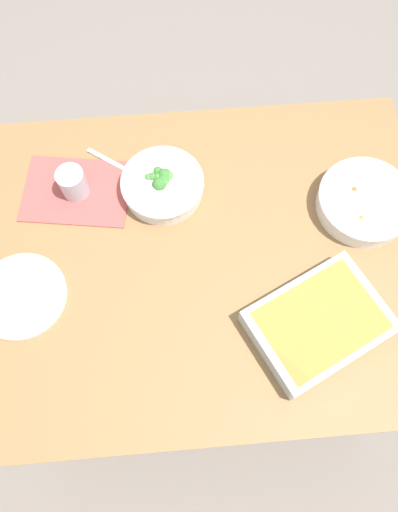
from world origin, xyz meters
name	(u,v)px	position (x,y,z in m)	size (l,w,h in m)	color
ground_plane	(199,326)	(0.00, 0.00, 0.00)	(6.00, 6.00, 0.00)	slate
dining_table	(199,269)	(0.00, 0.00, 0.65)	(1.20, 0.90, 0.74)	olive
placemat	(77,191)	(0.31, -0.21, 0.74)	(0.28, 0.20, 0.00)	#B24C47
stew_bowl	(364,202)	(-0.43, -0.10, 0.77)	(0.24, 0.24, 0.06)	white
broccoli_bowl	(162,184)	(0.08, -0.20, 0.77)	(0.22, 0.22, 0.07)	white
baking_dish	(319,323)	(-0.26, 0.20, 0.77)	(0.37, 0.33, 0.06)	silver
drink_cup	(73,184)	(0.31, -0.21, 0.78)	(0.07, 0.07, 0.08)	#B2BCC6
side_plate	(21,296)	(0.44, 0.07, 0.75)	(0.22, 0.22, 0.01)	white
spoon_by_stew	(345,209)	(-0.39, -0.10, 0.74)	(0.18, 0.03, 0.01)	silver
spoon_by_broccoli	(122,168)	(0.19, -0.27, 0.74)	(0.15, 0.12, 0.01)	silver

